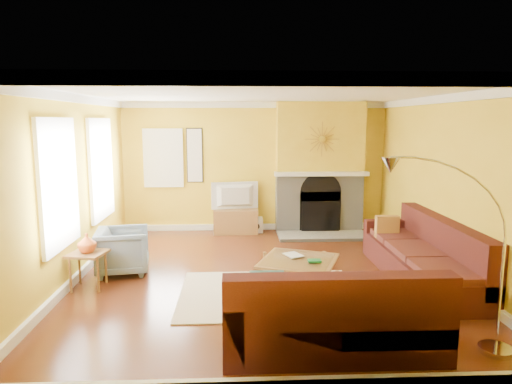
{
  "coord_description": "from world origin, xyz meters",
  "views": [
    {
      "loc": [
        -0.39,
        -6.59,
        2.32
      ],
      "look_at": [
        -0.08,
        0.4,
        1.22
      ],
      "focal_mm": 32.0,
      "sensor_mm": 36.0,
      "label": 1
    }
  ],
  "objects_px": {
    "sectional_sofa": "(349,262)",
    "armchair": "(123,251)",
    "coffee_table": "(298,273)",
    "media_console": "(236,221)",
    "side_table": "(89,270)",
    "arc_lamp": "(450,259)"
  },
  "relations": [
    {
      "from": "sectional_sofa",
      "to": "armchair",
      "type": "bearing_deg",
      "value": 162.53
    },
    {
      "from": "coffee_table",
      "to": "side_table",
      "type": "relative_size",
      "value": 1.95
    },
    {
      "from": "side_table",
      "to": "sectional_sofa",
      "type": "bearing_deg",
      "value": -6.29
    },
    {
      "from": "media_console",
      "to": "arc_lamp",
      "type": "relative_size",
      "value": 0.46
    },
    {
      "from": "armchair",
      "to": "side_table",
      "type": "relative_size",
      "value": 1.5
    },
    {
      "from": "sectional_sofa",
      "to": "arc_lamp",
      "type": "height_order",
      "value": "arc_lamp"
    },
    {
      "from": "coffee_table",
      "to": "media_console",
      "type": "relative_size",
      "value": 1.1
    },
    {
      "from": "coffee_table",
      "to": "side_table",
      "type": "distance_m",
      "value": 2.94
    },
    {
      "from": "coffee_table",
      "to": "armchair",
      "type": "distance_m",
      "value": 2.7
    },
    {
      "from": "sectional_sofa",
      "to": "coffee_table",
      "type": "distance_m",
      "value": 0.76
    },
    {
      "from": "sectional_sofa",
      "to": "media_console",
      "type": "distance_m",
      "value": 3.78
    },
    {
      "from": "coffee_table",
      "to": "arc_lamp",
      "type": "xyz_separation_m",
      "value": [
        1.2,
        -1.96,
        0.79
      ]
    },
    {
      "from": "coffee_table",
      "to": "side_table",
      "type": "bearing_deg",
      "value": 178.72
    },
    {
      "from": "coffee_table",
      "to": "armchair",
      "type": "bearing_deg",
      "value": 165.15
    },
    {
      "from": "coffee_table",
      "to": "media_console",
      "type": "height_order",
      "value": "media_console"
    },
    {
      "from": "side_table",
      "to": "coffee_table",
      "type": "bearing_deg",
      "value": -1.28
    },
    {
      "from": "media_console",
      "to": "armchair",
      "type": "bearing_deg",
      "value": -125.35
    },
    {
      "from": "side_table",
      "to": "armchair",
      "type": "bearing_deg",
      "value": 62.32
    },
    {
      "from": "sectional_sofa",
      "to": "media_console",
      "type": "height_order",
      "value": "sectional_sofa"
    },
    {
      "from": "side_table",
      "to": "arc_lamp",
      "type": "height_order",
      "value": "arc_lamp"
    },
    {
      "from": "coffee_table",
      "to": "arc_lamp",
      "type": "height_order",
      "value": "arc_lamp"
    },
    {
      "from": "media_console",
      "to": "sectional_sofa",
      "type": "bearing_deg",
      "value": -66.34
    }
  ]
}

